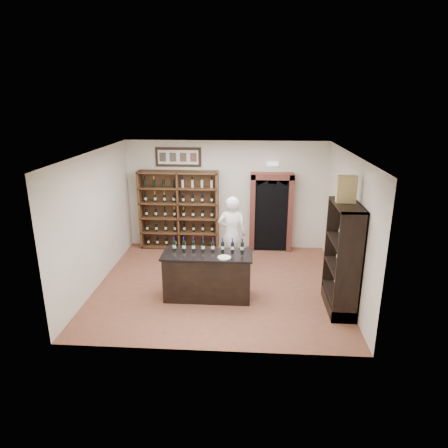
% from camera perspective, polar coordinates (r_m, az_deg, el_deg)
% --- Properties ---
extents(floor, '(5.50, 5.50, 0.00)m').
position_cam_1_polar(floor, '(9.25, -0.67, -8.64)').
color(floor, brown).
rests_on(floor, ground).
extents(ceiling, '(5.50, 5.50, 0.00)m').
position_cam_1_polar(ceiling, '(8.36, -0.75, 10.10)').
color(ceiling, white).
rests_on(ceiling, wall_back).
extents(wall_back, '(5.50, 0.04, 3.00)m').
position_cam_1_polar(wall_back, '(11.10, 0.30, 4.13)').
color(wall_back, silver).
rests_on(wall_back, ground).
extents(wall_left, '(0.04, 5.00, 3.00)m').
position_cam_1_polar(wall_left, '(9.31, -17.83, 0.57)').
color(wall_left, silver).
rests_on(wall_left, ground).
extents(wall_right, '(0.04, 5.00, 3.00)m').
position_cam_1_polar(wall_right, '(8.92, 17.20, -0.11)').
color(wall_right, silver).
rests_on(wall_right, ground).
extents(wine_shelf, '(2.20, 0.38, 2.20)m').
position_cam_1_polar(wine_shelf, '(11.19, -6.42, 2.01)').
color(wine_shelf, '#4F2E1B').
rests_on(wine_shelf, ground).
extents(framed_picture, '(1.25, 0.04, 0.52)m').
position_cam_1_polar(framed_picture, '(11.02, -6.56, 9.48)').
color(framed_picture, black).
rests_on(framed_picture, wall_back).
extents(arched_doorway, '(1.17, 0.35, 2.17)m').
position_cam_1_polar(arched_doorway, '(11.02, 6.75, 1.96)').
color(arched_doorway, black).
rests_on(arched_doorway, ground).
extents(emergency_light, '(0.30, 0.10, 0.10)m').
position_cam_1_polar(emergency_light, '(10.84, 6.97, 8.52)').
color(emergency_light, white).
rests_on(emergency_light, wall_back).
extents(tasting_counter, '(1.88, 0.78, 1.00)m').
position_cam_1_polar(tasting_counter, '(8.52, -2.35, -7.41)').
color(tasting_counter, black).
rests_on(tasting_counter, ground).
extents(counter_bottle_0, '(0.07, 0.07, 0.30)m').
position_cam_1_polar(counter_bottle_0, '(8.51, -7.13, -3.08)').
color(counter_bottle_0, black).
rests_on(counter_bottle_0, tasting_counter).
extents(counter_bottle_1, '(0.07, 0.07, 0.30)m').
position_cam_1_polar(counter_bottle_1, '(8.48, -5.76, -3.12)').
color(counter_bottle_1, black).
rests_on(counter_bottle_1, tasting_counter).
extents(counter_bottle_2, '(0.07, 0.07, 0.30)m').
position_cam_1_polar(counter_bottle_2, '(8.45, -4.39, -3.16)').
color(counter_bottle_2, black).
rests_on(counter_bottle_2, tasting_counter).
extents(counter_bottle_3, '(0.07, 0.07, 0.30)m').
position_cam_1_polar(counter_bottle_3, '(8.42, -3.00, -3.19)').
color(counter_bottle_3, black).
rests_on(counter_bottle_3, tasting_counter).
extents(counter_bottle_4, '(0.07, 0.07, 0.30)m').
position_cam_1_polar(counter_bottle_4, '(8.40, -1.60, -3.23)').
color(counter_bottle_4, black).
rests_on(counter_bottle_4, tasting_counter).
extents(counter_bottle_5, '(0.07, 0.07, 0.30)m').
position_cam_1_polar(counter_bottle_5, '(8.38, -0.20, -3.26)').
color(counter_bottle_5, black).
rests_on(counter_bottle_5, tasting_counter).
extents(counter_bottle_6, '(0.07, 0.07, 0.30)m').
position_cam_1_polar(counter_bottle_6, '(8.37, 1.21, -3.30)').
color(counter_bottle_6, black).
rests_on(counter_bottle_6, tasting_counter).
extents(counter_bottle_7, '(0.07, 0.07, 0.30)m').
position_cam_1_polar(counter_bottle_7, '(8.37, 2.62, -3.33)').
color(counter_bottle_7, black).
rests_on(counter_bottle_7, tasting_counter).
extents(side_cabinet, '(0.48, 1.20, 2.20)m').
position_cam_1_polar(side_cabinet, '(8.31, 16.57, -6.90)').
color(side_cabinet, black).
rests_on(side_cabinet, ground).
extents(shopkeeper, '(0.73, 0.51, 1.89)m').
position_cam_1_polar(shopkeeper, '(9.60, 1.15, -1.51)').
color(shopkeeper, white).
rests_on(shopkeeper, ground).
extents(plate, '(0.27, 0.27, 0.02)m').
position_cam_1_polar(plate, '(8.09, 0.04, -4.81)').
color(plate, silver).
rests_on(plate, tasting_counter).
extents(wine_crate, '(0.37, 0.17, 0.51)m').
position_cam_1_polar(wine_crate, '(7.85, 17.10, 4.77)').
color(wine_crate, tan).
rests_on(wine_crate, side_cabinet).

